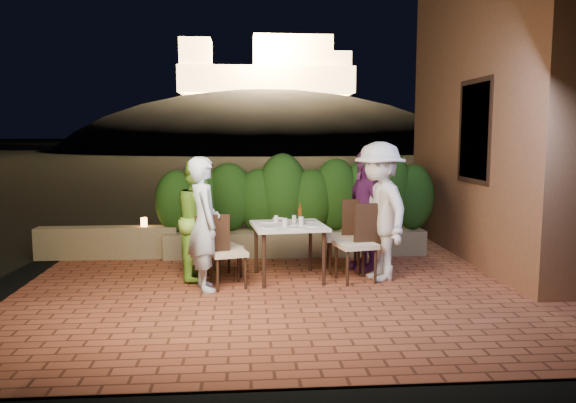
{
  "coord_description": "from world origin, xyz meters",
  "views": [
    {
      "loc": [
        -0.62,
        -6.64,
        1.97
      ],
      "look_at": [
        -0.03,
        0.9,
        1.05
      ],
      "focal_mm": 35.0,
      "sensor_mm": 36.0,
      "label": 1
    }
  ],
  "objects": [
    {
      "name": "plate_nw",
      "position": [
        -0.3,
        0.55,
        0.76
      ],
      "size": [
        0.23,
        0.23,
        0.01
      ],
      "primitive_type": "cylinder",
      "color": "white",
      "rests_on": "dining_table"
    },
    {
      "name": "glass_se",
      "position": [
        0.06,
        0.96,
        0.8
      ],
      "size": [
        0.06,
        0.06,
        0.1
      ],
      "primitive_type": "cylinder",
      "color": "silver",
      "rests_on": "dining_table"
    },
    {
      "name": "chair_left_front",
      "position": [
        -0.84,
        0.45,
        0.47
      ],
      "size": [
        0.54,
        0.54,
        0.95
      ],
      "primitive_type": null,
      "rotation": [
        0.0,
        0.0,
        0.26
      ],
      "color": "black",
      "rests_on": "ground"
    },
    {
      "name": "terrace_floor",
      "position": [
        0.0,
        0.5,
        -0.07
      ],
      "size": [
        7.0,
        6.0,
        0.15
      ],
      "primitive_type": "cube",
      "color": "brown",
      "rests_on": "ground"
    },
    {
      "name": "parapet",
      "position": [
        -2.8,
        2.3,
        0.25
      ],
      "size": [
        2.2,
        0.3,
        0.5
      ],
      "primitive_type": "cube",
      "color": "#796E4D",
      "rests_on": "ground"
    },
    {
      "name": "diner_purple",
      "position": [
        1.1,
        1.21,
        0.87
      ],
      "size": [
        0.65,
        1.08,
        1.73
      ],
      "primitive_type": "imported",
      "rotation": [
        0.0,
        0.0,
        -1.33
      ],
      "color": "#61246C",
      "rests_on": "ground"
    },
    {
      "name": "chair_right_front",
      "position": [
        0.85,
        0.61,
        0.52
      ],
      "size": [
        0.57,
        0.57,
        1.04
      ],
      "primitive_type": null,
      "rotation": [
        0.0,
        0.0,
        3.35
      ],
      "color": "black",
      "rests_on": "ground"
    },
    {
      "name": "hill",
      "position": [
        2.0,
        60.0,
        -4.0
      ],
      "size": [
        52.0,
        40.0,
        22.0
      ],
      "primitive_type": "ellipsoid",
      "color": "black",
      "rests_on": "ground"
    },
    {
      "name": "diner_blue",
      "position": [
        -1.13,
        0.36,
        0.84
      ],
      "size": [
        0.55,
        0.7,
        1.69
      ],
      "primitive_type": "imported",
      "rotation": [
        0.0,
        0.0,
        1.84
      ],
      "color": "silver",
      "rests_on": "ground"
    },
    {
      "name": "chair_right_back",
      "position": [
        0.78,
        1.15,
        0.52
      ],
      "size": [
        0.52,
        0.52,
        1.05
      ],
      "primitive_type": null,
      "rotation": [
        0.0,
        0.0,
        3.06
      ],
      "color": "black",
      "rests_on": "ground"
    },
    {
      "name": "glass_ne",
      "position": [
        0.13,
        0.74,
        0.81
      ],
      "size": [
        0.07,
        0.07,
        0.11
      ],
      "primitive_type": "cylinder",
      "color": "silver",
      "rests_on": "dining_table"
    },
    {
      "name": "glass_nw",
      "position": [
        -0.1,
        0.61,
        0.81
      ],
      "size": [
        0.07,
        0.07,
        0.12
      ],
      "primitive_type": "cylinder",
      "color": "silver",
      "rests_on": "dining_table"
    },
    {
      "name": "plate_se",
      "position": [
        0.24,
        1.03,
        0.76
      ],
      "size": [
        0.2,
        0.2,
        0.01
      ],
      "primitive_type": "cylinder",
      "color": "white",
      "rests_on": "dining_table"
    },
    {
      "name": "window_frame",
      "position": [
        2.81,
        1.5,
        2.0
      ],
      "size": [
        0.06,
        1.15,
        1.55
      ],
      "primitive_type": "cube",
      "color": "black",
      "rests_on": "building_wall"
    },
    {
      "name": "diner_green",
      "position": [
        -1.23,
        0.95,
        0.81
      ],
      "size": [
        0.63,
        0.8,
        1.63
      ],
      "primitive_type": "imported",
      "rotation": [
        0.0,
        0.0,
        1.55
      ],
      "color": "#95E347",
      "rests_on": "ground"
    },
    {
      "name": "chair_left_back",
      "position": [
        -0.91,
        0.97,
        0.44
      ],
      "size": [
        0.56,
        0.56,
        0.88
      ],
      "primitive_type": null,
      "rotation": [
        0.0,
        0.0,
        0.54
      ],
      "color": "black",
      "rests_on": "ground"
    },
    {
      "name": "planter",
      "position": [
        0.2,
        2.3,
        0.2
      ],
      "size": [
        4.2,
        0.55,
        0.4
      ],
      "primitive_type": "cube",
      "color": "#796E4D",
      "rests_on": "ground"
    },
    {
      "name": "parapet_lamp",
      "position": [
        -2.22,
        2.3,
        0.57
      ],
      "size": [
        0.1,
        0.1,
        0.14
      ],
      "primitive_type": "cylinder",
      "color": "orange",
      "rests_on": "parapet"
    },
    {
      "name": "hedge",
      "position": [
        0.2,
        2.3,
        0.95
      ],
      "size": [
        4.0,
        0.7,
        1.1
      ],
      "primitive_type": null,
      "color": "#193D10",
      "rests_on": "planter"
    },
    {
      "name": "fortress",
      "position": [
        2.0,
        60.0,
        10.5
      ],
      "size": [
        26.0,
        8.0,
        8.0
      ],
      "primitive_type": null,
      "color": "#FFCC7A",
      "rests_on": "hill"
    },
    {
      "name": "dining_table",
      "position": [
        -0.03,
        0.8,
        0.38
      ],
      "size": [
        1.05,
        1.05,
        0.75
      ],
      "primitive_type": null,
      "rotation": [
        0.0,
        0.0,
        0.11
      ],
      "color": "white",
      "rests_on": "ground"
    },
    {
      "name": "plate_centre",
      "position": [
        -0.02,
        0.79,
        0.76
      ],
      "size": [
        0.22,
        0.22,
        0.01
      ],
      "primitive_type": "cylinder",
      "color": "white",
      "rests_on": "dining_table"
    },
    {
      "name": "diner_white",
      "position": [
        1.17,
        0.69,
        0.93
      ],
      "size": [
        0.98,
        1.34,
        1.86
      ],
      "primitive_type": "imported",
      "rotation": [
        0.0,
        0.0,
        -1.31
      ],
      "color": "silver",
      "rests_on": "ground"
    },
    {
      "name": "glass_sw",
      "position": [
        -0.19,
        0.98,
        0.8
      ],
      "size": [
        0.06,
        0.06,
        0.1
      ],
      "primitive_type": "cylinder",
      "color": "silver",
      "rests_on": "dining_table"
    },
    {
      "name": "building_wall",
      "position": [
        3.6,
        2.0,
        2.5
      ],
      "size": [
        1.6,
        5.0,
        5.0
      ],
      "primitive_type": "cube",
      "color": "brown",
      "rests_on": "ground"
    },
    {
      "name": "plate_sw",
      "position": [
        -0.3,
        1.02,
        0.76
      ],
      "size": [
        0.23,
        0.23,
        0.01
      ],
      "primitive_type": "cylinder",
      "color": "white",
      "rests_on": "dining_table"
    },
    {
      "name": "ground",
      "position": [
        0.0,
        0.0,
        -0.02
      ],
      "size": [
        400.0,
        400.0,
        0.0
      ],
      "primitive_type": "plane",
      "color": "black",
      "rests_on": "ground"
    },
    {
      "name": "plate_ne",
      "position": [
        0.27,
        0.65,
        0.76
      ],
      "size": [
        0.22,
        0.22,
        0.01
      ],
      "primitive_type": "cylinder",
      "color": "white",
      "rests_on": "dining_table"
    },
    {
      "name": "bowl",
      "position": [
        -0.16,
        1.13,
        0.77
      ],
      "size": [
        0.2,
        0.2,
        0.04
      ],
      "primitive_type": "imported",
      "rotation": [
        0.0,
        0.0,
        -0.3
      ],
      "color": "white",
      "rests_on": "dining_table"
    },
    {
      "name": "plate_front",
      "position": [
        0.06,
        0.47,
        0.76
      ],
      "size": [
        0.23,
        0.23,
        0.01
      ],
      "primitive_type": "cylinder",
      "color": "white",
      "rests_on": "dining_table"
    },
    {
      "name": "window_pane",
      "position": [
        2.82,
        1.5,
        2.0
      ],
      "size": [
        0.08,
        1.0,
        1.4
      ],
      "primitive_type": "cube",
      "color": "black",
      "rests_on": "building_wall"
    },
    {
      "name": "beer_bottle",
      "position": [
        0.13,
        0.84,
        0.89
      ],
      "size": [
        0.05,
        0.05,
        0.28
      ],
      "primitive_type": null,
      "color": "#53290D",
      "rests_on": "dining_table"
    }
  ]
}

